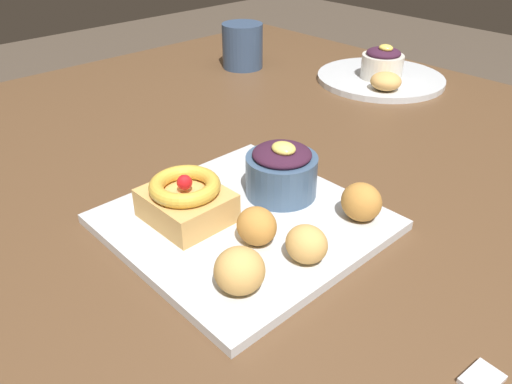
{
  "coord_description": "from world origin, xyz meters",
  "views": [
    {
      "loc": [
        0.33,
        -0.52,
        1.08
      ],
      "look_at": [
        -0.05,
        -0.17,
        0.77
      ],
      "focal_mm": 35.56,
      "sensor_mm": 36.0,
      "label": 1
    }
  ],
  "objects_px": {
    "berry_ramekin": "(282,171)",
    "back_plate": "(380,78)",
    "fritter_extra": "(254,225)",
    "fritter_middle": "(240,270)",
    "coffee_mug": "(242,46)",
    "cake_slice": "(186,199)",
    "fritter_front": "(307,244)",
    "front_plate": "(244,222)",
    "back_pastry": "(386,81)",
    "back_ramekin": "(382,63)",
    "fritter_back": "(361,202)"
  },
  "relations": [
    {
      "from": "fritter_back",
      "to": "fritter_front",
      "type": "bearing_deg",
      "value": -85.28
    },
    {
      "from": "back_pastry",
      "to": "coffee_mug",
      "type": "relative_size",
      "value": 0.62
    },
    {
      "from": "front_plate",
      "to": "fritter_front",
      "type": "height_order",
      "value": "fritter_front"
    },
    {
      "from": "cake_slice",
      "to": "back_ramekin",
      "type": "bearing_deg",
      "value": 103.54
    },
    {
      "from": "cake_slice",
      "to": "fritter_extra",
      "type": "height_order",
      "value": "cake_slice"
    },
    {
      "from": "fritter_back",
      "to": "back_pastry",
      "type": "distance_m",
      "value": 0.46
    },
    {
      "from": "coffee_mug",
      "to": "fritter_middle",
      "type": "bearing_deg",
      "value": -41.97
    },
    {
      "from": "fritter_extra",
      "to": "fritter_front",
      "type": "bearing_deg",
      "value": 15.19
    },
    {
      "from": "berry_ramekin",
      "to": "coffee_mug",
      "type": "relative_size",
      "value": 0.94
    },
    {
      "from": "cake_slice",
      "to": "back_ramekin",
      "type": "height_order",
      "value": "back_ramekin"
    },
    {
      "from": "fritter_back",
      "to": "back_pastry",
      "type": "relative_size",
      "value": 0.83
    },
    {
      "from": "fritter_middle",
      "to": "coffee_mug",
      "type": "xyz_separation_m",
      "value": [
        -0.56,
        0.5,
        0.01
      ]
    },
    {
      "from": "front_plate",
      "to": "coffee_mug",
      "type": "distance_m",
      "value": 0.63
    },
    {
      "from": "cake_slice",
      "to": "fritter_front",
      "type": "relative_size",
      "value": 2.11
    },
    {
      "from": "front_plate",
      "to": "back_plate",
      "type": "height_order",
      "value": "same"
    },
    {
      "from": "front_plate",
      "to": "fritter_back",
      "type": "xyz_separation_m",
      "value": [
        0.09,
        0.1,
        0.03
      ]
    },
    {
      "from": "berry_ramekin",
      "to": "fritter_front",
      "type": "xyz_separation_m",
      "value": [
        0.11,
        -0.08,
        -0.01
      ]
    },
    {
      "from": "back_ramekin",
      "to": "coffee_mug",
      "type": "relative_size",
      "value": 0.88
    },
    {
      "from": "back_ramekin",
      "to": "berry_ramekin",
      "type": "bearing_deg",
      "value": -69.21
    },
    {
      "from": "back_ramekin",
      "to": "back_pastry",
      "type": "height_order",
      "value": "back_ramekin"
    },
    {
      "from": "front_plate",
      "to": "fritter_front",
      "type": "bearing_deg",
      "value": -2.44
    },
    {
      "from": "back_pastry",
      "to": "coffee_mug",
      "type": "height_order",
      "value": "coffee_mug"
    },
    {
      "from": "fritter_extra",
      "to": "back_plate",
      "type": "relative_size",
      "value": 0.18
    },
    {
      "from": "coffee_mug",
      "to": "berry_ramekin",
      "type": "bearing_deg",
      "value": -36.81
    },
    {
      "from": "cake_slice",
      "to": "back_ramekin",
      "type": "distance_m",
      "value": 0.62
    },
    {
      "from": "front_plate",
      "to": "coffee_mug",
      "type": "xyz_separation_m",
      "value": [
        -0.47,
        0.42,
        0.04
      ]
    },
    {
      "from": "front_plate",
      "to": "fritter_extra",
      "type": "height_order",
      "value": "fritter_extra"
    },
    {
      "from": "fritter_front",
      "to": "coffee_mug",
      "type": "bearing_deg",
      "value": 143.67
    },
    {
      "from": "fritter_extra",
      "to": "fritter_back",
      "type": "bearing_deg",
      "value": 66.38
    },
    {
      "from": "back_pastry",
      "to": "back_plate",
      "type": "bearing_deg",
      "value": 130.27
    },
    {
      "from": "berry_ramekin",
      "to": "fritter_extra",
      "type": "bearing_deg",
      "value": -61.66
    },
    {
      "from": "cake_slice",
      "to": "back_pastry",
      "type": "distance_m",
      "value": 0.56
    },
    {
      "from": "berry_ramekin",
      "to": "back_plate",
      "type": "distance_m",
      "value": 0.53
    },
    {
      "from": "berry_ramekin",
      "to": "back_pastry",
      "type": "distance_m",
      "value": 0.45
    },
    {
      "from": "cake_slice",
      "to": "fritter_middle",
      "type": "relative_size",
      "value": 1.94
    },
    {
      "from": "berry_ramekin",
      "to": "back_pastry",
      "type": "xyz_separation_m",
      "value": [
        -0.13,
        0.42,
        -0.02
      ]
    },
    {
      "from": "cake_slice",
      "to": "fritter_back",
      "type": "xyz_separation_m",
      "value": [
        0.14,
        0.15,
        -0.0
      ]
    },
    {
      "from": "fritter_middle",
      "to": "back_ramekin",
      "type": "bearing_deg",
      "value": 113.8
    },
    {
      "from": "back_pastry",
      "to": "fritter_front",
      "type": "bearing_deg",
      "value": -63.81
    },
    {
      "from": "front_plate",
      "to": "fritter_back",
      "type": "relative_size",
      "value": 5.76
    },
    {
      "from": "fritter_middle",
      "to": "back_plate",
      "type": "bearing_deg",
      "value": 113.98
    },
    {
      "from": "berry_ramekin",
      "to": "back_plate",
      "type": "xyz_separation_m",
      "value": [
        -0.19,
        0.49,
        -0.04
      ]
    },
    {
      "from": "fritter_middle",
      "to": "back_ramekin",
      "type": "xyz_separation_m",
      "value": [
        -0.28,
        0.64,
        0.01
      ]
    },
    {
      "from": "berry_ramekin",
      "to": "back_plate",
      "type": "relative_size",
      "value": 0.35
    },
    {
      "from": "front_plate",
      "to": "fritter_back",
      "type": "distance_m",
      "value": 0.14
    },
    {
      "from": "fritter_extra",
      "to": "back_pastry",
      "type": "xyz_separation_m",
      "value": [
        -0.18,
        0.52,
        -0.0
      ]
    },
    {
      "from": "back_pastry",
      "to": "front_plate",
      "type": "bearing_deg",
      "value": -73.94
    },
    {
      "from": "front_plate",
      "to": "berry_ramekin",
      "type": "relative_size",
      "value": 3.14
    },
    {
      "from": "cake_slice",
      "to": "fritter_front",
      "type": "bearing_deg",
      "value": 16.74
    },
    {
      "from": "cake_slice",
      "to": "back_pastry",
      "type": "relative_size",
      "value": 1.65
    }
  ]
}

